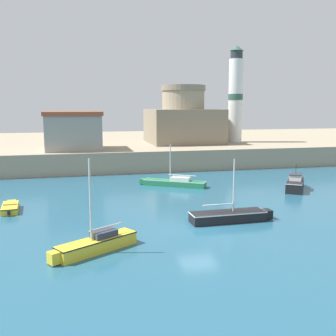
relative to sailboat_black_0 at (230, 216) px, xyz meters
name	(u,v)px	position (x,y,z in m)	size (l,w,h in m)	color
ground_plane	(198,227)	(-2.57, -0.84, -0.40)	(200.00, 200.00, 0.00)	#235670
quay_seawall	(123,147)	(-2.57, 41.18, 0.91)	(120.00, 40.00, 2.63)	gray
sailboat_black_0	(230,216)	(0.00, 0.00, 0.00)	(6.04, 1.58, 4.45)	black
motorboat_black_2	(295,184)	(10.26, 8.50, 0.21)	(3.72, 4.67, 2.51)	black
sailboat_green_3	(174,182)	(-0.76, 12.96, -0.01)	(6.40, 4.44, 4.30)	#237A4C
dinghy_yellow_4	(10,207)	(-15.52, 6.62, -0.13)	(1.45, 3.70, 0.57)	yellow
sailboat_yellow_5	(96,244)	(-9.48, -3.75, 0.06)	(5.01, 3.52, 5.29)	yellow
fortress	(183,121)	(5.43, 31.94, 5.41)	(10.29, 10.29, 8.49)	gray
lighthouse	(236,96)	(13.43, 31.25, 9.24)	(2.19, 2.19, 14.40)	silver
harbor_shed_near_wharf	(74,130)	(-10.57, 26.02, 4.64)	(7.07, 7.20, 4.78)	gray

